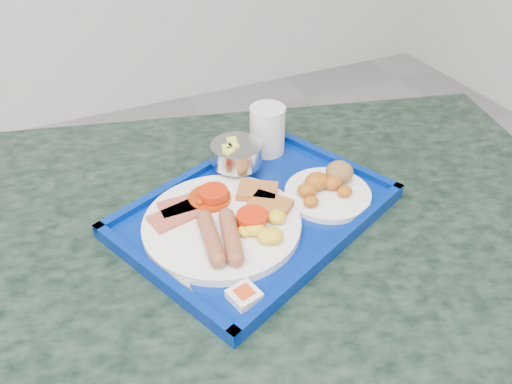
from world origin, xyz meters
The scene contains 9 objects.
table centered at (0.81, 0.90, 0.60)m, with size 1.48×1.17×0.81m.
tray centered at (0.84, 0.92, 0.82)m, with size 0.56×0.49×0.03m.
main_plate centered at (0.78, 0.90, 0.84)m, with size 0.27×0.27×0.04m.
bread_plate centered at (0.99, 0.91, 0.84)m, with size 0.16×0.16×0.05m.
fruit_bowl centered at (0.86, 1.04, 0.87)m, with size 0.10×0.10×0.07m.
juice_cup centered at (0.95, 1.09, 0.88)m, with size 0.07×0.07×0.10m.
spoon centered at (0.67, 0.91, 0.83)m, with size 0.03×0.17×0.01m.
knife centered at (0.66, 0.84, 0.83)m, with size 0.01×0.18×0.00m, color silver.
jam_packet centered at (0.74, 0.74, 0.83)m, with size 0.05×0.05×0.02m.
Camera 1 is at (0.55, 0.29, 1.40)m, focal length 35.00 mm.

